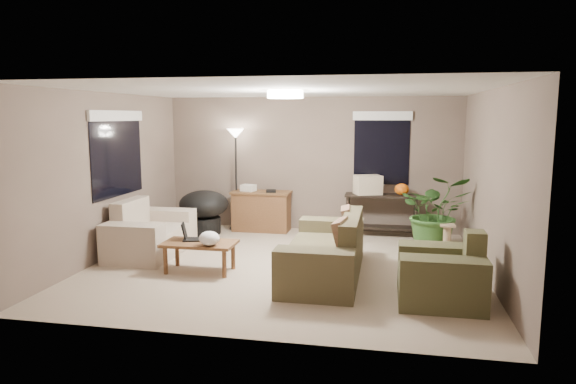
% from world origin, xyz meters
% --- Properties ---
extents(room_shell, '(5.50, 5.50, 5.50)m').
position_xyz_m(room_shell, '(0.00, 0.00, 1.25)').
color(room_shell, tan).
rests_on(room_shell, ground).
extents(main_sofa, '(0.95, 2.20, 0.85)m').
position_xyz_m(main_sofa, '(0.65, -0.36, 0.29)').
color(main_sofa, brown).
rests_on(main_sofa, ground).
extents(throw_pillows, '(0.29, 1.37, 0.47)m').
position_xyz_m(throw_pillows, '(0.90, -0.36, 0.65)').
color(throw_pillows, '#8C7251').
rests_on(throw_pillows, main_sofa).
extents(loveseat, '(0.90, 1.60, 0.85)m').
position_xyz_m(loveseat, '(-2.23, 0.25, 0.30)').
color(loveseat, beige).
rests_on(loveseat, ground).
extents(armchair, '(0.95, 1.00, 0.85)m').
position_xyz_m(armchair, '(2.07, -1.06, 0.30)').
color(armchair, '#4F4D2F').
rests_on(armchair, ground).
extents(coffee_table, '(1.00, 0.55, 0.42)m').
position_xyz_m(coffee_table, '(-1.11, -0.50, 0.36)').
color(coffee_table, brown).
rests_on(coffee_table, ground).
extents(laptop, '(0.41, 0.31, 0.24)m').
position_xyz_m(laptop, '(-1.28, -0.40, 0.48)').
color(laptop, black).
rests_on(laptop, coffee_table).
extents(plastic_bag, '(0.32, 0.30, 0.20)m').
position_xyz_m(plastic_bag, '(-0.91, -0.65, 0.52)').
color(plastic_bag, white).
rests_on(plastic_bag, coffee_table).
extents(desk, '(1.10, 0.50, 0.75)m').
position_xyz_m(desk, '(-0.89, 2.16, 0.38)').
color(desk, brown).
rests_on(desk, ground).
extents(desk_papers, '(0.71, 0.31, 0.12)m').
position_xyz_m(desk_papers, '(-1.05, 2.15, 0.80)').
color(desk_papers, silver).
rests_on(desk_papers, desk).
extents(console_table, '(1.30, 0.40, 0.75)m').
position_xyz_m(console_table, '(1.33, 2.20, 0.44)').
color(console_table, black).
rests_on(console_table, ground).
extents(pumpkin, '(0.33, 0.33, 0.21)m').
position_xyz_m(pumpkin, '(1.68, 2.20, 0.85)').
color(pumpkin, orange).
rests_on(pumpkin, console_table).
extents(cardboard_box, '(0.55, 0.48, 0.34)m').
position_xyz_m(cardboard_box, '(1.08, 2.20, 0.92)').
color(cardboard_box, beige).
rests_on(cardboard_box, console_table).
extents(papasan_chair, '(1.15, 1.15, 0.80)m').
position_xyz_m(papasan_chair, '(-1.87, 1.75, 0.47)').
color(papasan_chair, black).
rests_on(papasan_chair, ground).
extents(floor_lamp, '(0.32, 0.32, 1.91)m').
position_xyz_m(floor_lamp, '(-1.40, 2.23, 1.60)').
color(floor_lamp, black).
rests_on(floor_lamp, ground).
extents(ceiling_fixture, '(0.50, 0.50, 0.10)m').
position_xyz_m(ceiling_fixture, '(0.00, 0.00, 2.44)').
color(ceiling_fixture, white).
rests_on(ceiling_fixture, room_shell).
extents(houseplant, '(1.10, 1.22, 0.96)m').
position_xyz_m(houseplant, '(2.20, 1.38, 0.48)').
color(houseplant, '#2D5923').
rests_on(houseplant, ground).
extents(cat_scratching_post, '(0.32, 0.32, 0.50)m').
position_xyz_m(cat_scratching_post, '(2.35, 0.99, 0.21)').
color(cat_scratching_post, tan).
rests_on(cat_scratching_post, ground).
extents(window_left, '(0.05, 1.56, 1.33)m').
position_xyz_m(window_left, '(-2.73, 0.30, 1.78)').
color(window_left, black).
rests_on(window_left, room_shell).
extents(window_back, '(1.06, 0.05, 1.33)m').
position_xyz_m(window_back, '(1.30, 2.48, 1.79)').
color(window_back, black).
rests_on(window_back, room_shell).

